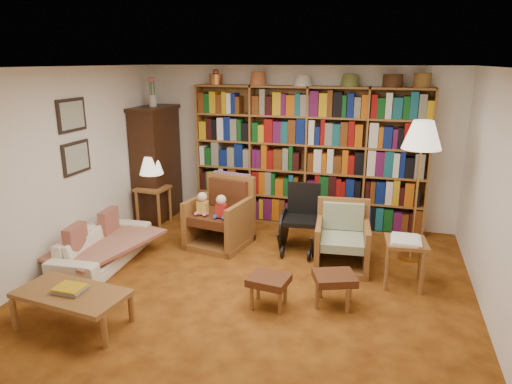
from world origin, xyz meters
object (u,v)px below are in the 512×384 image
at_px(side_table_papers, 406,249).
at_px(armchair_leather, 222,216).
at_px(side_table_lamp, 153,196).
at_px(floor_lamp, 422,141).
at_px(coffee_table, 72,296).
at_px(wheelchair, 302,220).
at_px(footstool_a, 269,282).
at_px(armchair_sage, 343,242).
at_px(sofa, 103,247).
at_px(footstool_b, 334,280).

bearing_deg(side_table_papers, armchair_leather, 165.64).
bearing_deg(armchair_leather, side_table_lamp, 162.51).
distance_m(floor_lamp, coffee_table, 4.41).
height_order(armchair_leather, wheelchair, armchair_leather).
bearing_deg(footstool_a, armchair_sage, 63.32).
bearing_deg(sofa, wheelchair, -67.74).
distance_m(side_table_lamp, armchair_sage, 3.18).
bearing_deg(footstool_a, coffee_table, -152.98).
bearing_deg(side_table_lamp, armchair_leather, -17.49).
xyz_separation_m(side_table_lamp, floor_lamp, (3.96, -0.25, 1.12)).
bearing_deg(armchair_sage, coffee_table, -137.89).
relative_size(armchair_leather, floor_lamp, 0.53).
height_order(armchair_leather, armchair_sage, armchair_leather).
xyz_separation_m(wheelchair, side_table_papers, (1.36, -0.73, 0.04)).
bearing_deg(armchair_sage, sofa, -164.33).
relative_size(sofa, side_table_lamp, 2.58).
distance_m(side_table_papers, coffee_table, 3.67).
relative_size(sofa, floor_lamp, 0.87).
distance_m(sofa, floor_lamp, 4.29).
xyz_separation_m(armchair_leather, armchair_sage, (1.76, -0.28, -0.08)).
height_order(armchair_sage, footstool_b, armchair_sage).
bearing_deg(footstool_b, armchair_leather, 143.10).
xyz_separation_m(armchair_leather, floor_lamp, (2.63, 0.17, 1.20)).
height_order(floor_lamp, side_table_papers, floor_lamp).
bearing_deg(sofa, floor_lamp, -76.00).
bearing_deg(armchair_sage, wheelchair, 149.05).
height_order(armchair_leather, coffee_table, armchair_leather).
distance_m(sofa, coffee_table, 1.47).
xyz_separation_m(wheelchair, floor_lamp, (1.48, 0.09, 1.17)).
bearing_deg(armchair_sage, side_table_lamp, 167.20).
height_order(wheelchair, footstool_a, wheelchair).
xyz_separation_m(side_table_lamp, footstool_b, (3.12, -1.76, -0.18)).
distance_m(side_table_papers, footstool_a, 1.69).
xyz_separation_m(armchair_sage, footstool_a, (-0.65, -1.28, -0.03)).
bearing_deg(footstool_b, footstool_a, -161.46).
distance_m(wheelchair, coffee_table, 3.14).
height_order(sofa, side_table_papers, side_table_papers).
height_order(side_table_lamp, footstool_a, side_table_lamp).
bearing_deg(wheelchair, footstool_b, -66.00).
distance_m(footstool_b, coffee_table, 2.70).
bearing_deg(coffee_table, side_table_lamp, 103.02).
distance_m(armchair_leather, side_table_papers, 2.60).
relative_size(sofa, armchair_leather, 1.63).
bearing_deg(coffee_table, side_table_papers, 29.92).
height_order(side_table_papers, footstool_a, side_table_papers).
relative_size(floor_lamp, side_table_papers, 3.13).
xyz_separation_m(side_table_lamp, armchair_leather, (1.33, -0.42, -0.07)).
height_order(footstool_a, footstool_b, footstool_b).
bearing_deg(floor_lamp, side_table_lamp, 176.43).
bearing_deg(footstool_a, side_table_lamp, 140.94).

